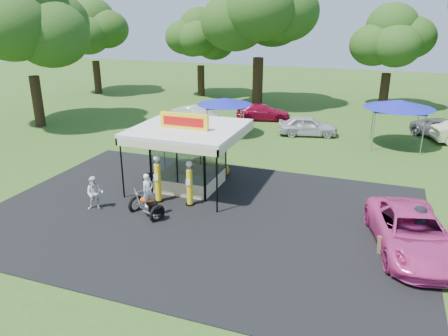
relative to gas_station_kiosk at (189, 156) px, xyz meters
The scene contains 23 objects.
ground 5.67m from the gas_station_kiosk, 68.18° to the right, with size 120.00×120.00×0.00m, color #2B581B.
asphalt_apron 4.01m from the gas_station_kiosk, 56.26° to the right, with size 20.00×14.00×0.04m, color black.
gas_station_kiosk is the anchor object (origin of this frame).
gas_pump_left 2.52m from the gas_station_kiosk, 105.39° to the right, with size 0.47×0.47×2.49m.
gas_pump_right 2.51m from the gas_station_kiosk, 65.69° to the right, with size 0.43×0.43×2.33m.
motorcycle 4.14m from the gas_station_kiosk, 94.29° to the right, with size 1.96×1.45×2.22m.
spare_tires 2.55m from the gas_station_kiosk, 158.38° to the right, with size 1.03×0.93×0.83m.
a_frame_sign 10.85m from the gas_station_kiosk, 20.97° to the right, with size 0.53×0.56×0.87m.
kiosk_car 2.56m from the gas_station_kiosk, 90.00° to the left, with size 1.13×2.82×0.96m, color yellow.
pink_sedan 11.49m from the gas_station_kiosk, 15.79° to the right, with size 2.73×5.92×1.64m, color #DB3B8F.
spectator_west 5.29m from the gas_station_kiosk, 126.00° to the right, with size 0.82×0.64×1.69m, color white.
spectator_east_a 11.61m from the gas_station_kiosk, 13.62° to the right, with size 1.16×0.67×1.80m, color black.
bg_car_a 13.34m from the gas_station_kiosk, 111.78° to the left, with size 1.70×4.89×1.61m, color silver.
bg_car_b 16.34m from the gas_station_kiosk, 91.38° to the left, with size 1.91×4.70×1.36m, color maroon.
bg_car_c 13.31m from the gas_station_kiosk, 71.79° to the left, with size 1.80×4.46×1.52m, color #BBBCC1.
bg_car_d 20.62m from the gas_station_kiosk, 47.01° to the left, with size 2.37×5.14×1.43m, color #5D5D5F.
tent_west 10.70m from the gas_station_kiosk, 100.02° to the left, with size 4.11×4.11×2.87m.
tent_east 15.80m from the gas_station_kiosk, 48.62° to the left, with size 4.74×4.74×3.32m.
oak_far_a 31.60m from the gas_station_kiosk, 134.20° to the left, with size 8.62×8.62×10.21m.
oak_far_b 27.27m from the gas_station_kiosk, 111.73° to the left, with size 7.72×7.72×9.21m.
oak_far_c 22.93m from the gas_station_kiosk, 96.58° to the left, with size 11.41×11.41×13.45m.
oak_far_d 26.63m from the gas_station_kiosk, 69.21° to the left, with size 8.02×8.02×9.55m.
oak_near 19.81m from the gas_station_kiosk, 155.37° to the left, with size 10.55×10.55×12.15m.
Camera 1 is at (7.34, -15.05, 9.07)m, focal length 35.00 mm.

